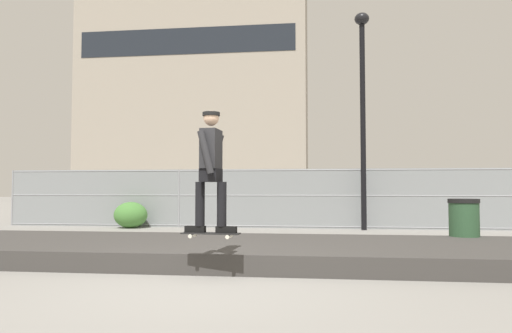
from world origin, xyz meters
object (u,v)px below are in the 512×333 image
parked_car_near (184,199)px  shrub_left (131,215)px  street_lamp (363,93)px  trash_bin (464,225)px  skater (211,164)px  skateboard (211,234)px

parked_car_near → shrub_left: size_ratio=4.28×
street_lamp → trash_bin: bearing=-73.2°
skater → trash_bin: bearing=37.6°
skateboard → shrub_left: bearing=118.8°
skateboard → trash_bin: trash_bin is taller
skateboard → trash_bin: size_ratio=0.79×
trash_bin → street_lamp: bearing=106.8°
skateboard → parked_car_near: (-3.61, 11.45, 0.22)m
skater → parked_car_near: 12.03m
street_lamp → shrub_left: size_ratio=6.24×
skateboard → shrub_left: shrub_left is taller
skater → street_lamp: bearing=70.3°
skater → trash_bin: (4.29, 3.30, -1.05)m
street_lamp → trash_bin: street_lamp is taller
skateboard → skater: skater is taller
street_lamp → parked_car_near: (-6.48, 3.44, -3.27)m
skateboard → street_lamp: street_lamp is taller
skateboard → trash_bin: bearing=37.6°
shrub_left → trash_bin: 9.73m
trash_bin → skateboard: bearing=-142.4°
shrub_left → trash_bin: bearing=-27.8°
street_lamp → parked_car_near: bearing=152.1°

